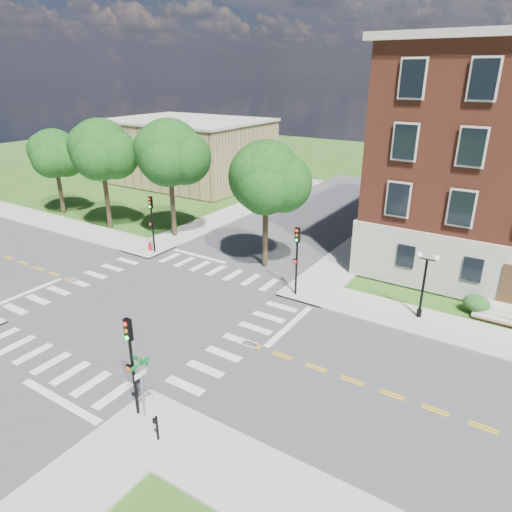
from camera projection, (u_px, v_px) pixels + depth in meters
The scene contains 19 objects.
ground at pixel (149, 308), 29.73m from camera, with size 160.00×160.00×0.00m, color #2B5818.
road_ew at pixel (149, 308), 29.73m from camera, with size 90.00×12.00×0.01m, color #3D3D3F.
road_ns at pixel (149, 308), 29.73m from camera, with size 12.00×90.00×0.01m, color #3D3D3F.
sidewalk_ne at pixel (447, 277), 34.04m from camera, with size 34.00×34.00×0.12m.
sidewalk_nw at pixel (149, 213), 49.38m from camera, with size 34.00×34.00×0.12m.
crosswalk_east at pixel (240, 341), 26.13m from camera, with size 2.20×10.20×0.02m, color silver, non-canonical shape.
stop_bar_east at pixel (290, 326), 27.68m from camera, with size 0.40×5.50×0.00m, color silver.
secondary_building at pixel (188, 150), 62.53m from camera, with size 20.40×15.40×8.30m.
tree_a at pixel (54, 153), 47.21m from camera, with size 4.98×4.98×8.85m.
tree_b at pixel (101, 150), 41.98m from camera, with size 5.67×5.67×10.37m.
tree_c at pixel (169, 153), 39.75m from camera, with size 5.90×5.90×10.60m.
tree_d at pixel (266, 177), 33.54m from camera, with size 5.42×5.42×9.72m.
traffic_signal_se at pixel (131, 355), 19.29m from camera, with size 0.33×0.37×4.80m.
traffic_signal_ne at pixel (297, 252), 30.23m from camera, with size 0.33×0.37×4.80m.
traffic_signal_nw at pixel (152, 217), 37.60m from camera, with size 0.32×0.35×4.80m.
twin_lamp_west at pixel (424, 281), 27.61m from camera, with size 1.36×0.36×4.23m.
street_sign_pole at pixel (141, 376), 19.41m from camera, with size 1.10×1.10×3.10m.
push_button_post at pixel (157, 427), 18.70m from camera, with size 0.14×0.21×1.20m.
fire_hydrant at pixel (150, 246), 38.95m from camera, with size 0.35×0.35×0.75m.
Camera 1 is at (20.03, -18.38, 14.33)m, focal length 32.00 mm.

